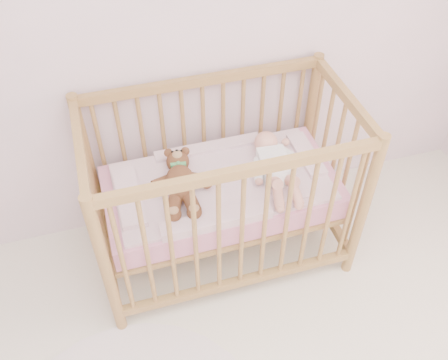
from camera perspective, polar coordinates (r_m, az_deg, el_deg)
name	(u,v)px	position (r m, az deg, el deg)	size (l,w,h in m)	color
wall_back	(150,10)	(2.43, -8.42, 18.69)	(4.00, 0.02, 2.70)	silver
crib	(221,190)	(2.65, -0.31, -1.10)	(1.36, 0.76, 1.00)	#AA8748
mattress	(221,192)	(2.66, -0.31, -1.33)	(1.22, 0.62, 0.13)	pink
blanket	(221,182)	(2.61, -0.31, -0.19)	(1.10, 0.58, 0.06)	#EAA1B3
baby	(275,163)	(2.61, 5.79, 1.93)	(0.27, 0.57, 0.14)	white
teddy_bear	(180,181)	(2.50, -5.02, -0.14)	(0.34, 0.48, 0.13)	brown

